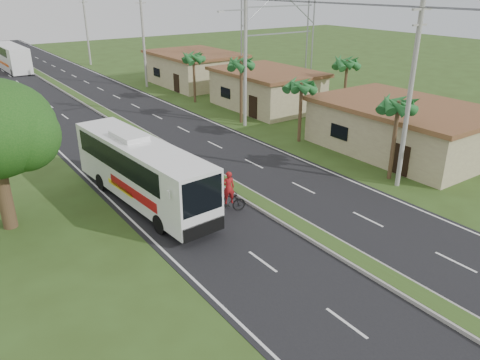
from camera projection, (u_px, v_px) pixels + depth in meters
ground at (319, 239)px, 22.72m from camera, size 180.00×180.00×0.00m
road_asphalt at (145, 137)px, 37.76m from camera, size 14.00×160.00×0.02m
median_strip at (145, 136)px, 37.72m from camera, size 1.20×160.00×0.18m
lane_edge_left at (61, 153)px, 34.20m from camera, size 0.12×160.00×0.01m
lane_edge_right at (215, 124)px, 41.32m from camera, size 0.12×160.00×0.01m
shop_near at (403, 127)px, 33.97m from camera, size 8.60×12.60×3.52m
shop_mid at (267, 89)px, 45.98m from camera, size 7.60×10.60×3.67m
shop_far at (195, 68)px, 56.48m from camera, size 8.60×11.60×3.82m
palm_verge_a at (399, 105)px, 27.91m from camera, size 2.40×2.40×5.45m
palm_verge_b at (302, 86)px, 35.04m from camera, size 2.40×2.40×5.05m
palm_verge_c at (241, 64)px, 39.69m from camera, size 2.40×2.40×5.85m
palm_verge_d at (193, 57)px, 46.95m from camera, size 2.40×2.40×5.25m
palm_behind_shop at (347, 63)px, 41.37m from camera, size 2.40×2.40×5.65m
utility_pole_a at (410, 94)px, 26.52m from camera, size 1.60×0.28×11.00m
utility_pole_b at (245, 52)px, 38.32m from camera, size 3.20×0.28×12.00m
utility_pole_c at (143, 38)px, 53.61m from camera, size 1.60×0.28×11.00m
utility_pole_d at (86, 27)px, 68.75m from camera, size 1.60×0.28×10.50m
billboard_lattice at (279, 26)px, 54.31m from camera, size 10.18×1.18×12.07m
coach_bus_main at (141, 168)px, 25.77m from camera, size 3.27×11.90×3.80m
coach_bus_far at (11, 56)px, 65.66m from camera, size 2.83×11.91×3.46m
motorcyclist at (229, 198)px, 25.03m from camera, size 1.96×1.07×2.39m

